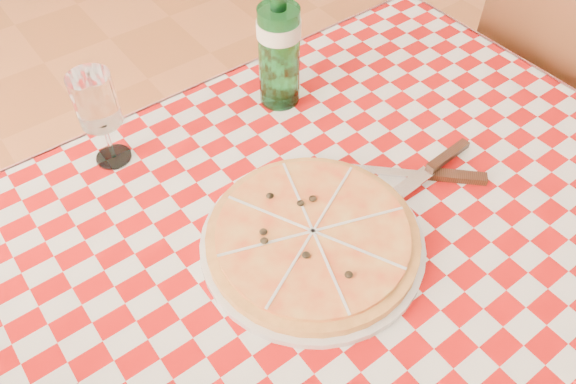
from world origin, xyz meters
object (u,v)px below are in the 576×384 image
(water_bottle, at_px, (279,36))
(pizza_plate, at_px, (313,237))
(wine_glass, at_px, (102,120))
(chair_near, at_px, (556,103))
(dining_table, at_px, (318,266))

(water_bottle, bearing_deg, pizza_plate, -118.25)
(water_bottle, xyz_separation_m, wine_glass, (-0.34, 0.05, -0.06))
(chair_near, bearing_deg, dining_table, -170.65)
(pizza_plate, bearing_deg, water_bottle, 61.75)
(chair_near, xyz_separation_m, wine_glass, (-1.07, 0.28, 0.31))
(chair_near, xyz_separation_m, pizza_plate, (-0.90, -0.09, 0.24))
(dining_table, relative_size, chair_near, 1.28)
(dining_table, bearing_deg, water_bottle, 64.56)
(chair_near, height_order, wine_glass, wine_glass)
(pizza_plate, xyz_separation_m, wine_glass, (-0.17, 0.37, 0.07))
(pizza_plate, bearing_deg, wine_glass, 114.30)
(pizza_plate, xyz_separation_m, water_bottle, (0.17, 0.32, 0.12))
(dining_table, height_order, water_bottle, water_bottle)
(wine_glass, bearing_deg, dining_table, -61.76)
(pizza_plate, bearing_deg, chair_near, 5.93)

